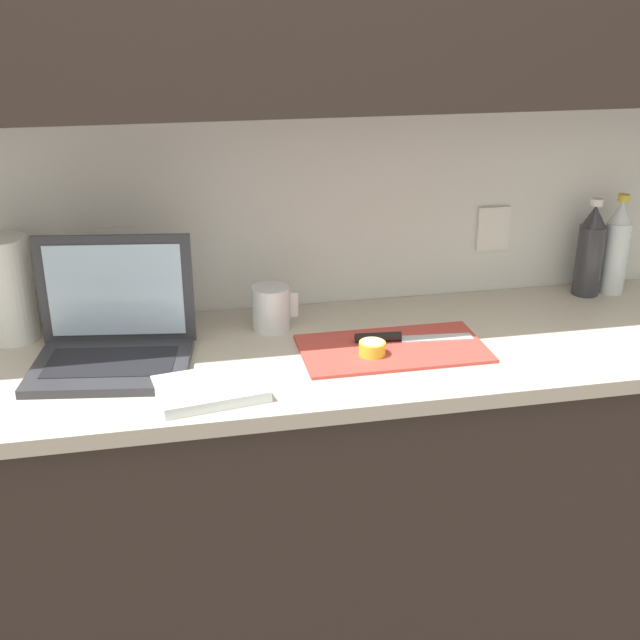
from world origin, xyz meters
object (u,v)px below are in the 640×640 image
(knife, at_px, (393,337))
(bottle_green_soda, at_px, (590,251))
(bottle_oil_tall, at_px, (616,248))
(measuring_cup, at_px, (271,308))
(cutting_board, at_px, (393,349))
(lemon_half_cut, at_px, (372,348))
(paper_towel_roll, at_px, (8,289))
(laptop, at_px, (113,335))

(knife, relative_size, bottle_green_soda, 1.06)
(bottle_oil_tall, height_order, measuring_cup, bottle_oil_tall)
(cutting_board, relative_size, knife, 1.51)
(bottle_green_soda, height_order, measuring_cup, bottle_green_soda)
(measuring_cup, bearing_deg, lemon_half_cut, -46.36)
(cutting_board, distance_m, measuring_cup, 0.32)
(bottle_green_soda, height_order, paper_towel_roll, bottle_green_soda)
(laptop, xyz_separation_m, knife, (0.64, -0.04, -0.05))
(measuring_cup, bearing_deg, knife, -28.19)
(laptop, bearing_deg, knife, 5.39)
(bottle_oil_tall, distance_m, measuring_cup, 0.97)
(knife, xyz_separation_m, lemon_half_cut, (-0.07, -0.07, 0.01))
(laptop, height_order, paper_towel_roll, laptop)
(bottle_oil_tall, bearing_deg, laptop, -172.35)
(cutting_board, xyz_separation_m, lemon_half_cut, (-0.06, -0.03, 0.02))
(cutting_board, distance_m, knife, 0.04)
(measuring_cup, bearing_deg, laptop, -163.65)
(knife, bearing_deg, measuring_cup, 156.88)
(lemon_half_cut, bearing_deg, measuring_cup, 133.64)
(laptop, height_order, lemon_half_cut, laptop)
(knife, bearing_deg, bottle_green_soda, 24.38)
(knife, height_order, lemon_half_cut, lemon_half_cut)
(cutting_board, height_order, bottle_oil_tall, bottle_oil_tall)
(cutting_board, bearing_deg, laptop, 173.49)
(laptop, xyz_separation_m, paper_towel_roll, (-0.24, 0.17, 0.06))
(knife, bearing_deg, cutting_board, -102.39)
(lemon_half_cut, height_order, paper_towel_roll, paper_towel_roll)
(knife, distance_m, paper_towel_roll, 0.92)
(laptop, relative_size, lemon_half_cut, 6.24)
(cutting_board, height_order, lemon_half_cut, lemon_half_cut)
(knife, xyz_separation_m, bottle_oil_tall, (0.69, 0.21, 0.11))
(bottle_green_soda, distance_m, paper_towel_roll, 1.50)
(bottle_green_soda, relative_size, bottle_oil_tall, 0.97)
(lemon_half_cut, distance_m, bottle_green_soda, 0.74)
(bottle_green_soda, xyz_separation_m, paper_towel_roll, (-1.50, -0.00, 0.00))
(knife, relative_size, paper_towel_roll, 1.13)
(cutting_board, height_order, paper_towel_roll, paper_towel_roll)
(laptop, distance_m, paper_towel_roll, 0.30)
(cutting_board, xyz_separation_m, measuring_cup, (-0.26, 0.18, 0.05))
(laptop, bearing_deg, measuring_cup, 24.89)
(cutting_board, bearing_deg, measuring_cup, 144.95)
(bottle_green_soda, bearing_deg, laptop, -171.89)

